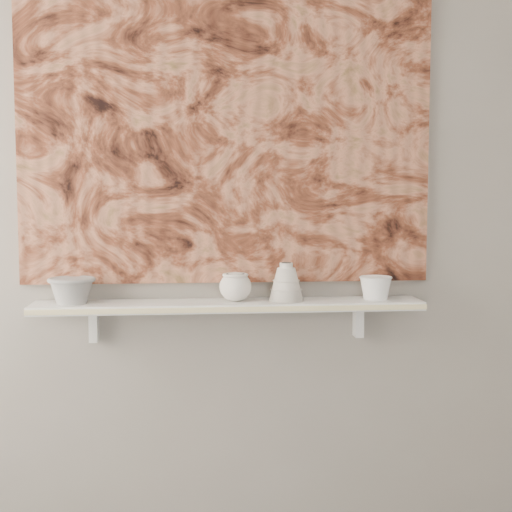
{
  "coord_description": "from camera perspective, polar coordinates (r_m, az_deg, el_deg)",
  "views": [
    {
      "loc": [
        -0.14,
        -1.03,
        1.32
      ],
      "look_at": [
        0.1,
        1.49,
        1.1
      ],
      "focal_mm": 50.0,
      "sensor_mm": 36.0,
      "label": 1
    }
  ],
  "objects": [
    {
      "name": "bowl_white",
      "position": [
        2.65,
        9.55,
        -2.51
      ],
      "size": [
        0.15,
        0.15,
        0.09
      ],
      "primitive_type": null,
      "rotation": [
        0.0,
        0.0,
        0.26
      ],
      "color": "white",
      "rests_on": "shelf"
    },
    {
      "name": "bracket_left",
      "position": [
        2.67,
        -12.85,
        -5.41
      ],
      "size": [
        0.03,
        0.06,
        0.12
      ],
      "primitive_type": "cube",
      "color": "white",
      "rests_on": "wall_back"
    },
    {
      "name": "bracket_right",
      "position": [
        2.72,
        8.17,
        -5.15
      ],
      "size": [
        0.03,
        0.06,
        0.12
      ],
      "primitive_type": "cube",
      "color": "white",
      "rests_on": "wall_back"
    },
    {
      "name": "bell_vessel",
      "position": [
        2.58,
        2.43,
        -2.06
      ],
      "size": [
        0.13,
        0.13,
        0.14
      ],
      "primitive_type": null,
      "rotation": [
        0.0,
        0.0,
        0.03
      ],
      "color": "beige",
      "rests_on": "shelf"
    },
    {
      "name": "shelf",
      "position": [
        2.57,
        -2.17,
        -3.98
      ],
      "size": [
        1.4,
        0.18,
        0.03
      ],
      "primitive_type": "cube",
      "color": "white",
      "rests_on": "wall_back"
    },
    {
      "name": "bowl_grey",
      "position": [
        2.59,
        -14.53,
        -2.66
      ],
      "size": [
        0.19,
        0.19,
        0.1
      ],
      "primitive_type": null,
      "rotation": [
        0.0,
        0.0,
        0.17
      ],
      "color": "gray",
      "rests_on": "shelf"
    },
    {
      "name": "cup_cream",
      "position": [
        2.56,
        -1.66,
        -2.48
      ],
      "size": [
        0.14,
        0.14,
        0.11
      ],
      "primitive_type": null,
      "rotation": [
        0.0,
        0.0,
        0.29
      ],
      "color": "silver",
      "rests_on": "shelf"
    },
    {
      "name": "shelf_stripe",
      "position": [
        2.48,
        -2.05,
        -4.31
      ],
      "size": [
        1.4,
        0.01,
        0.02
      ],
      "primitive_type": "cube",
      "color": "beige",
      "rests_on": "shelf"
    },
    {
      "name": "wall_back",
      "position": [
        2.64,
        -2.31,
        5.72
      ],
      "size": [
        3.6,
        0.0,
        3.6
      ],
      "primitive_type": "plane",
      "rotation": [
        1.57,
        0.0,
        0.0
      ],
      "color": "gray",
      "rests_on": "floor"
    },
    {
      "name": "house_motif",
      "position": [
        2.67,
        7.42,
        3.15
      ],
      "size": [
        0.09,
        0.0,
        0.08
      ],
      "primitive_type": "cube",
      "color": "black",
      "rests_on": "painting"
    },
    {
      "name": "painting",
      "position": [
        2.63,
        -2.31,
        9.87
      ],
      "size": [
        1.5,
        0.02,
        1.1
      ],
      "primitive_type": "cube",
      "color": "brown",
      "rests_on": "wall_back"
    }
  ]
}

